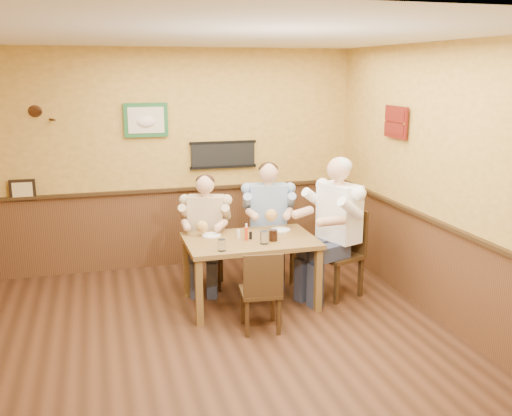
# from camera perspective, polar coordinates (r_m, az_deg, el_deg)

# --- Properties ---
(room) EXTENTS (5.02, 5.03, 2.81)m
(room) POSITION_cam_1_polar(r_m,az_deg,el_deg) (5.08, -4.70, 4.13)
(room) COLOR #331C0F
(room) RESTS_ON ground
(dining_table) EXTENTS (1.40, 0.90, 0.75)m
(dining_table) POSITION_cam_1_polar(r_m,az_deg,el_deg) (6.19, -0.57, -3.91)
(dining_table) COLOR brown
(dining_table) RESTS_ON ground
(chair_back_left) EXTENTS (0.49, 0.49, 0.85)m
(chair_back_left) POSITION_cam_1_polar(r_m,az_deg,el_deg) (6.78, -4.95, -4.41)
(chair_back_left) COLOR #3B2713
(chair_back_left) RESTS_ON ground
(chair_back_right) EXTENTS (0.50, 0.50, 0.91)m
(chair_back_right) POSITION_cam_1_polar(r_m,az_deg,el_deg) (7.04, 1.21, -3.44)
(chair_back_right) COLOR #3B2713
(chair_back_right) RESTS_ON ground
(chair_right_end) EXTENTS (0.59, 0.59, 1.00)m
(chair_right_end) POSITION_cam_1_polar(r_m,az_deg,el_deg) (6.54, 8.18, -4.51)
(chair_right_end) COLOR #3B2713
(chair_right_end) RESTS_ON ground
(chair_near_side) EXTENTS (0.43, 0.43, 0.84)m
(chair_near_side) POSITION_cam_1_polar(r_m,az_deg,el_deg) (5.66, 0.43, -8.17)
(chair_near_side) COLOR #3B2713
(chair_near_side) RESTS_ON ground
(diner_tan_shirt) EXTENTS (0.70, 0.70, 1.22)m
(diner_tan_shirt) POSITION_cam_1_polar(r_m,az_deg,el_deg) (6.73, -4.98, -2.93)
(diner_tan_shirt) COLOR beige
(diner_tan_shirt) RESTS_ON ground
(diner_blue_polo) EXTENTS (0.72, 0.72, 1.30)m
(diner_blue_polo) POSITION_cam_1_polar(r_m,az_deg,el_deg) (6.98, 1.22, -1.91)
(diner_blue_polo) COLOR #819AC1
(diner_blue_polo) RESTS_ON ground
(diner_white_elder) EXTENTS (0.85, 0.85, 1.43)m
(diner_white_elder) POSITION_cam_1_polar(r_m,az_deg,el_deg) (6.48, 8.25, -2.70)
(diner_white_elder) COLOR white
(diner_white_elder) RESTS_ON ground
(water_glass_left) EXTENTS (0.10, 0.10, 0.12)m
(water_glass_left) POSITION_cam_1_polar(r_m,az_deg,el_deg) (5.74, -3.44, -3.74)
(water_glass_left) COLOR white
(water_glass_left) RESTS_ON dining_table
(water_glass_mid) EXTENTS (0.10, 0.10, 0.13)m
(water_glass_mid) POSITION_cam_1_polar(r_m,az_deg,el_deg) (5.97, 0.84, -2.97)
(water_glass_mid) COLOR silver
(water_glass_mid) RESTS_ON dining_table
(cola_tumbler) EXTENTS (0.10, 0.10, 0.12)m
(cola_tumbler) POSITION_cam_1_polar(r_m,az_deg,el_deg) (6.07, 1.73, -2.76)
(cola_tumbler) COLOR black
(cola_tumbler) RESTS_ON dining_table
(hot_sauce_bottle) EXTENTS (0.05, 0.05, 0.16)m
(hot_sauce_bottle) POSITION_cam_1_polar(r_m,az_deg,el_deg) (6.08, -0.97, -2.50)
(hot_sauce_bottle) COLOR red
(hot_sauce_bottle) RESTS_ON dining_table
(salt_shaker) EXTENTS (0.04, 0.04, 0.09)m
(salt_shaker) POSITION_cam_1_polar(r_m,az_deg,el_deg) (6.17, -1.75, -2.63)
(salt_shaker) COLOR silver
(salt_shaker) RESTS_ON dining_table
(pepper_shaker) EXTENTS (0.04, 0.04, 0.08)m
(pepper_shaker) POSITION_cam_1_polar(r_m,az_deg,el_deg) (6.13, -0.54, -2.77)
(pepper_shaker) COLOR black
(pepper_shaker) RESTS_ON dining_table
(plate_far_left) EXTENTS (0.28, 0.28, 0.01)m
(plate_far_left) POSITION_cam_1_polar(r_m,az_deg,el_deg) (6.28, -4.50, -2.73)
(plate_far_left) COLOR white
(plate_far_left) RESTS_ON dining_table
(plate_far_right) EXTENTS (0.29, 0.29, 0.01)m
(plate_far_right) POSITION_cam_1_polar(r_m,az_deg,el_deg) (6.48, 2.48, -2.19)
(plate_far_right) COLOR silver
(plate_far_right) RESTS_ON dining_table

